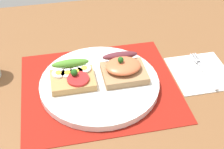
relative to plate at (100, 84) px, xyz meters
The scene contains 7 objects.
ground_plane 2.68cm from the plate, ahead, with size 120.00×90.00×3.20cm, color brown.
placemat 0.93cm from the plate, ahead, with size 36.35×31.30×0.30cm, color maroon.
plate is the anchor object (origin of this frame).
sandwich_egg_tomato 6.51cm from the plate, 167.52° to the left, with size 10.07×9.11×3.92cm.
sandwich_salmon 6.68cm from the plate, 12.64° to the left, with size 10.25×10.02×5.22cm.
napkin 25.49cm from the plate, ahead, with size 14.02×14.71×0.60cm, color white.
fork 26.37cm from the plate, ahead, with size 1.62×14.42×0.32cm.
Camera 1 is at (-8.53, -55.84, 51.06)cm, focal length 51.45 mm.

